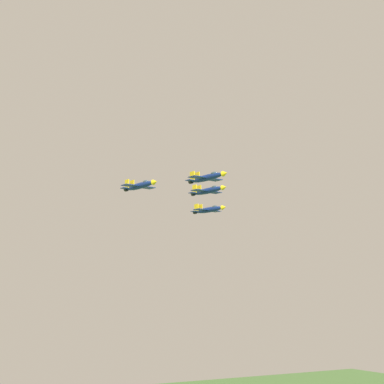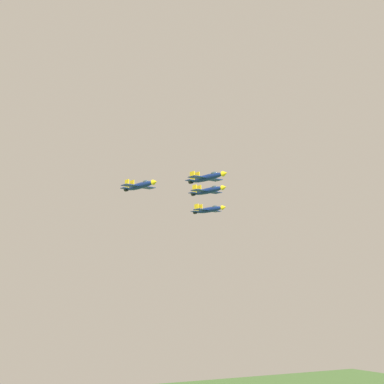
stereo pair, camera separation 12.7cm
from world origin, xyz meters
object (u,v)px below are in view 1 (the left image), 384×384
(jet_right_wingman, at_px, (140,186))
(jet_left_outer, at_px, (209,210))
(jet_left_wingman, at_px, (208,191))
(jet_lead, at_px, (207,177))

(jet_right_wingman, relative_size, jet_left_outer, 0.98)
(jet_left_outer, bearing_deg, jet_left_wingman, -41.08)
(jet_right_wingman, distance_m, jet_left_outer, 41.74)
(jet_left_wingman, distance_m, jet_right_wingman, 25.91)
(jet_lead, bearing_deg, jet_right_wingman, -138.76)
(jet_lead, relative_size, jet_right_wingman, 1.02)
(jet_lead, xyz_separation_m, jet_left_wingman, (17.01, -10.47, -0.31))
(jet_lead, height_order, jet_left_outer, jet_lead)
(jet_right_wingman, bearing_deg, jet_left_wingman, 90.25)
(jet_lead, height_order, jet_left_wingman, jet_lead)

